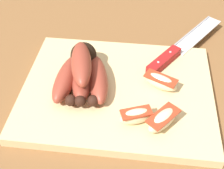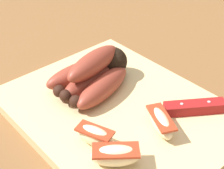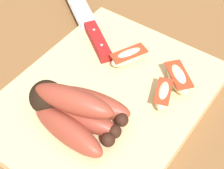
# 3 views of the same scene
# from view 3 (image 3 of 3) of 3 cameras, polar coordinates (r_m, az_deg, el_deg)

# --- Properties ---
(ground_plane) EXTENTS (6.00, 6.00, 0.00)m
(ground_plane) POSITION_cam_3_polar(r_m,az_deg,el_deg) (0.62, -1.83, -3.62)
(ground_plane) COLOR brown
(cutting_board) EXTENTS (0.37, 0.29, 0.02)m
(cutting_board) POSITION_cam_3_polar(r_m,az_deg,el_deg) (0.62, -0.90, -2.25)
(cutting_board) COLOR #DBBC84
(cutting_board) RESTS_ON ground_plane
(banana_bunch) EXTENTS (0.12, 0.16, 0.07)m
(banana_bunch) POSITION_cam_3_polar(r_m,az_deg,el_deg) (0.56, -5.91, -3.90)
(banana_bunch) COLOR black
(banana_bunch) RESTS_ON cutting_board
(chefs_knife) EXTENTS (0.18, 0.25, 0.02)m
(chefs_knife) POSITION_cam_3_polar(r_m,az_deg,el_deg) (0.73, -3.40, 8.84)
(chefs_knife) COLOR silver
(chefs_knife) RESTS_ON cutting_board
(apple_wedge_near) EXTENTS (0.07, 0.05, 0.03)m
(apple_wedge_near) POSITION_cam_3_polar(r_m,az_deg,el_deg) (0.65, 2.58, 4.23)
(apple_wedge_near) COLOR beige
(apple_wedge_near) RESTS_ON cutting_board
(apple_wedge_middle) EXTENTS (0.06, 0.07, 0.03)m
(apple_wedge_middle) POSITION_cam_3_polar(r_m,az_deg,el_deg) (0.63, 10.01, 0.92)
(apple_wedge_middle) COLOR beige
(apple_wedge_middle) RESTS_ON cutting_board
(apple_wedge_far) EXTENTS (0.06, 0.04, 0.03)m
(apple_wedge_far) POSITION_cam_3_polar(r_m,az_deg,el_deg) (0.60, 7.79, -1.60)
(apple_wedge_far) COLOR beige
(apple_wedge_far) RESTS_ON cutting_board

